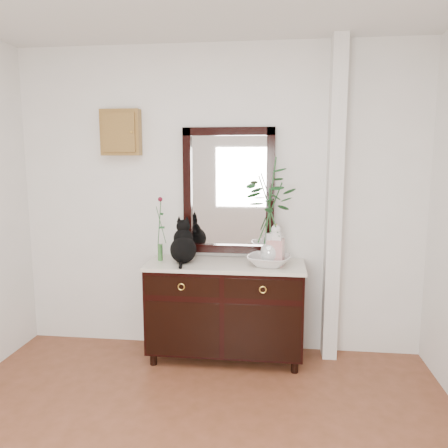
# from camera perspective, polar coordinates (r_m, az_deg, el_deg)

# --- Properties ---
(wall_back) EXTENTS (3.60, 0.04, 2.70)m
(wall_back) POSITION_cam_1_polar(r_m,az_deg,el_deg) (3.87, -0.86, 3.00)
(wall_back) COLOR silver
(wall_back) RESTS_ON ground
(pilaster) EXTENTS (0.12, 0.20, 2.70)m
(pilaster) POSITION_cam_1_polar(r_m,az_deg,el_deg) (3.79, 14.16, 2.62)
(pilaster) COLOR silver
(pilaster) RESTS_ON ground
(sideboard) EXTENTS (1.33, 0.52, 0.82)m
(sideboard) POSITION_cam_1_polar(r_m,az_deg,el_deg) (3.80, 0.18, -10.64)
(sideboard) COLOR black
(sideboard) RESTS_ON ground
(wall_mirror) EXTENTS (0.80, 0.06, 1.10)m
(wall_mirror) POSITION_cam_1_polar(r_m,az_deg,el_deg) (3.84, 0.59, 4.30)
(wall_mirror) COLOR black
(wall_mirror) RESTS_ON wall_back
(key_cabinet) EXTENTS (0.35, 0.10, 0.40)m
(key_cabinet) POSITION_cam_1_polar(r_m,az_deg,el_deg) (4.02, -13.31, 11.55)
(key_cabinet) COLOR brown
(key_cabinet) RESTS_ON wall_back
(cat) EXTENTS (0.31, 0.36, 0.37)m
(cat) POSITION_cam_1_polar(r_m,az_deg,el_deg) (3.71, -5.36, -2.23)
(cat) COLOR black
(cat) RESTS_ON sideboard
(lotus_bowl) EXTENTS (0.42, 0.42, 0.09)m
(lotus_bowl) POSITION_cam_1_polar(r_m,az_deg,el_deg) (3.62, 5.93, -4.77)
(lotus_bowl) COLOR white
(lotus_bowl) RESTS_ON sideboard
(vase_branches) EXTENTS (0.50, 0.50, 0.88)m
(vase_branches) POSITION_cam_1_polar(r_m,az_deg,el_deg) (3.55, 6.03, 1.79)
(vase_branches) COLOR silver
(vase_branches) RESTS_ON lotus_bowl
(bud_vase_rose) EXTENTS (0.08, 0.08, 0.56)m
(bud_vase_rose) POSITION_cam_1_polar(r_m,az_deg,el_deg) (3.77, -8.40, -0.59)
(bud_vase_rose) COLOR #376D32
(bud_vase_rose) RESTS_ON sideboard
(ginger_jar) EXTENTS (0.15, 0.15, 0.35)m
(ginger_jar) POSITION_cam_1_polar(r_m,az_deg,el_deg) (3.61, 6.77, -2.69)
(ginger_jar) COLOR white
(ginger_jar) RESTS_ON sideboard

